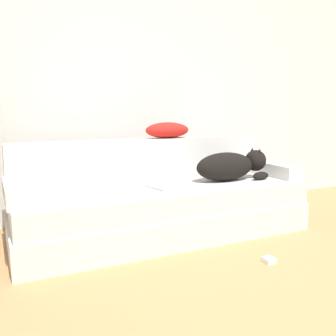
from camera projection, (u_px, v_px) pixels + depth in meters
wall_back at (150, 70)px, 3.53m from camera, size 7.26×0.06×2.70m
couch at (163, 210)px, 2.96m from camera, size 2.28×0.82×0.40m
couch_backrest at (146, 158)px, 3.20m from camera, size 2.24×0.15×0.34m
couch_arm_left at (16, 191)px, 2.46m from camera, size 0.15×0.63×0.11m
couch_arm_right at (270, 169)px, 3.36m from camera, size 0.15×0.63×0.11m
dog at (231, 165)px, 3.11m from camera, size 0.67×0.26×0.26m
laptop at (169, 186)px, 2.85m from camera, size 0.34×0.29×0.02m
throw_pillow at (167, 130)px, 3.25m from camera, size 0.40×0.21×0.14m
power_adapter at (269, 260)px, 2.45m from camera, size 0.07×0.07×0.03m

